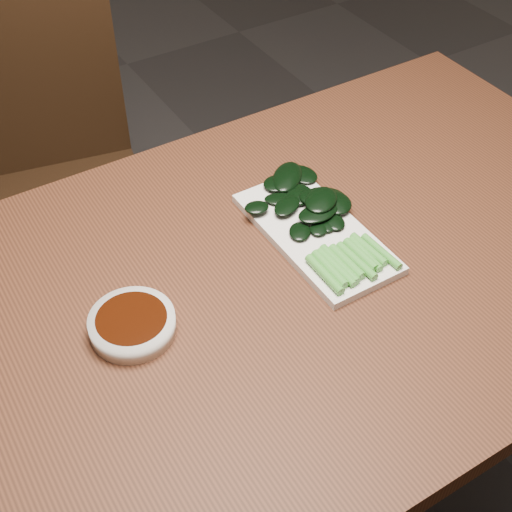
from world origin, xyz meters
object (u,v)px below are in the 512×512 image
Objects in this scene: sauce_bowl at (132,324)px; gai_lan at (319,214)px; chair_far at (46,182)px; table at (269,308)px; serving_plate at (316,233)px.

gai_lan is (0.36, 0.05, 0.01)m from sauce_bowl.
chair_far is 0.80m from sauce_bowl.
gai_lan is (0.13, 0.06, 0.09)m from table.
sauce_bowl is at bearing -84.57° from chair_far.
chair_far is at bearing 109.87° from serving_plate.
table is 11.38× the size of sauce_bowl.
gai_lan is at bearing 7.99° from sauce_bowl.
table is 0.14m from serving_plate.
table is at bearing -155.10° from gai_lan.
serving_plate is at bearing 4.86° from sauce_bowl.
table is 4.36× the size of gai_lan.
table is 0.24m from sauce_bowl.
gai_lan is (0.28, -0.69, 0.28)m from chair_far.
chair_far reaches higher than serving_plate.
chair_far reaches higher than gai_lan.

